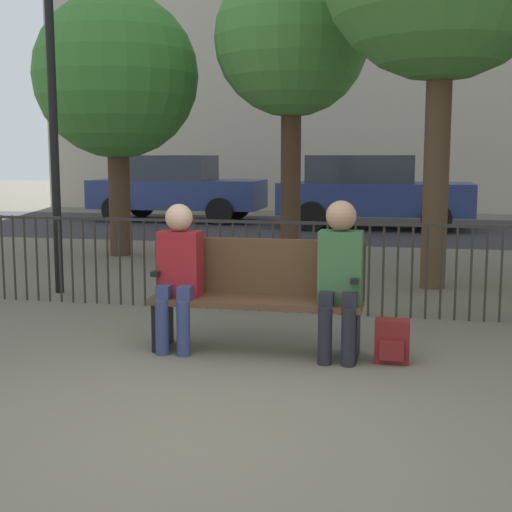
% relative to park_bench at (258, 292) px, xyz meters
% --- Properties ---
extents(ground_plane, '(80.00, 80.00, 0.00)m').
position_rel_park_bench_xyz_m(ground_plane, '(0.00, -1.87, -0.49)').
color(ground_plane, '#605B4C').
extents(park_bench, '(1.73, 0.45, 0.92)m').
position_rel_park_bench_xyz_m(park_bench, '(0.00, 0.00, 0.00)').
color(park_bench, '#4C331E').
rests_on(park_bench, ground).
extents(seated_person_0, '(0.34, 0.39, 1.21)m').
position_rel_park_bench_xyz_m(seated_person_0, '(-0.64, -0.13, 0.19)').
color(seated_person_0, navy).
rests_on(seated_person_0, ground).
extents(seated_person_1, '(0.34, 0.39, 1.26)m').
position_rel_park_bench_xyz_m(seated_person_1, '(0.68, -0.13, 0.22)').
color(seated_person_1, black).
rests_on(seated_person_1, ground).
extents(backpack, '(0.27, 0.20, 0.34)m').
position_rel_park_bench_xyz_m(backpack, '(1.10, -0.14, -0.33)').
color(backpack, maroon).
rests_on(backpack, ground).
extents(fence_railing, '(9.01, 0.03, 0.95)m').
position_rel_park_bench_xyz_m(fence_railing, '(-0.02, 1.47, 0.07)').
color(fence_railing, '#2D2823').
rests_on(fence_railing, ground).
extents(tree_1, '(2.31, 2.31, 4.48)m').
position_rel_park_bench_xyz_m(tree_1, '(-0.59, 5.12, 2.80)').
color(tree_1, '#422D1E').
rests_on(tree_1, ground).
extents(tree_2, '(2.59, 2.59, 4.15)m').
position_rel_park_bench_xyz_m(tree_2, '(-3.40, 5.15, 2.34)').
color(tree_2, '#422D1E').
rests_on(tree_2, ground).
extents(lamp_post, '(0.28, 0.28, 3.69)m').
position_rel_park_bench_xyz_m(lamp_post, '(-2.82, 1.97, 1.95)').
color(lamp_post, black).
rests_on(lamp_post, ground).
extents(street_surface, '(24.00, 6.00, 0.01)m').
position_rel_park_bench_xyz_m(street_surface, '(0.00, 10.13, -0.49)').
color(street_surface, '#2B2B2D').
rests_on(street_surface, ground).
extents(parked_car_0, '(4.20, 1.94, 1.62)m').
position_rel_park_bench_xyz_m(parked_car_0, '(-4.54, 11.25, 0.35)').
color(parked_car_0, navy).
rests_on(parked_car_0, ground).
extents(parked_car_1, '(4.20, 1.94, 1.62)m').
position_rel_park_bench_xyz_m(parked_car_1, '(0.34, 10.37, 0.35)').
color(parked_car_1, navy).
rests_on(parked_car_1, ground).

